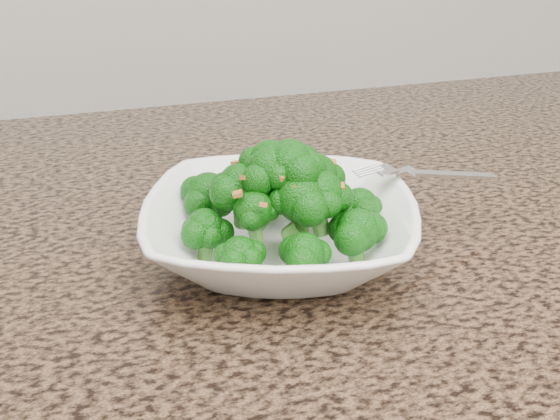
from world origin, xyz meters
name	(u,v)px	position (x,y,z in m)	size (l,w,h in m)	color
granite_counter	(259,275)	(0.00, 0.30, 0.89)	(1.64, 1.04, 0.03)	brown
bowl	(280,230)	(0.02, 0.30, 0.93)	(0.24, 0.24, 0.06)	white
broccoli_pile	(280,162)	(0.02, 0.30, 1.00)	(0.21, 0.21, 0.07)	#0E5C0A
garlic_topping	(280,118)	(0.02, 0.30, 1.03)	(0.13, 0.13, 0.01)	#BE712E
fork	(406,171)	(0.15, 0.31, 0.97)	(0.17, 0.03, 0.01)	silver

